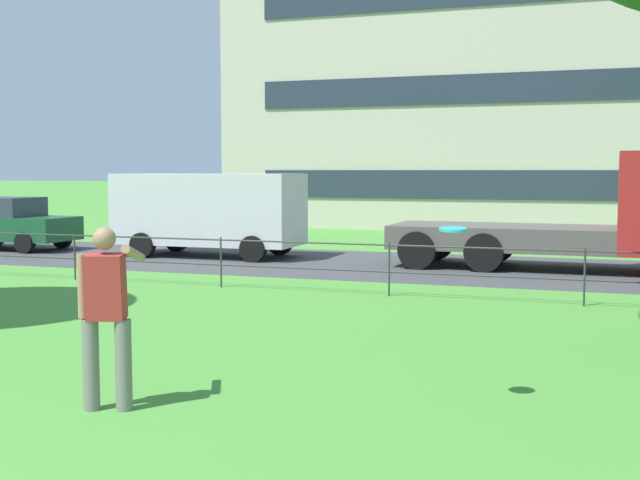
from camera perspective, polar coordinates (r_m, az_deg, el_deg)
name	(u,v)px	position (r m, az deg, el deg)	size (l,w,h in m)	color
street_strip	(369,264)	(20.19, 3.47, -1.71)	(80.00, 6.15, 0.01)	#424247
park_fence	(302,257)	(15.59, -1.27, -1.21)	(31.06, 0.04, 1.00)	#333833
person_thrower	(106,312)	(8.14, -14.77, -4.89)	(0.50, 0.84, 1.79)	slate
frisbee	(453,229)	(7.94, 9.31, 0.75)	(0.31, 0.31, 0.05)	#2DB2C6
car_dark_green_left	(8,223)	(25.63, -21.04, 1.12)	(4.04, 1.89, 1.54)	#194C2D
panel_van_center	(209,210)	(22.15, -7.78, 2.13)	(5.02, 2.14, 2.24)	silver
flatbed_truck_right	(598,219)	(19.78, 18.93, 1.43)	(7.33, 2.52, 2.75)	#B22323
apartment_building_background	(544,54)	(37.43, 15.45, 12.45)	(25.26, 12.64, 14.69)	beige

